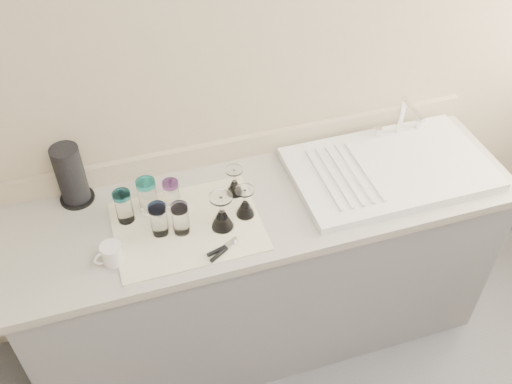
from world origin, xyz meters
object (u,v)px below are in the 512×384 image
object	(u,v)px
can_opener	(223,249)
goblet_front_left	(222,216)
tumbler_cyan	(148,196)
tumbler_purple	(172,195)
tumbler_lavender	(181,219)
white_mug	(111,254)
tumbler_teal	(124,206)
tumbler_blue	(159,219)
paper_towel_roll	(71,175)
goblet_front_right	(245,206)
goblet_back_right	(235,185)
sink_unit	(390,168)

from	to	relation	value
can_opener	goblet_front_left	bearing A→B (deg)	76.02
tumbler_cyan	goblet_front_left	xyz separation A→B (m)	(0.25, -0.17, -0.02)
tumbler_purple	tumbler_lavender	bearing A→B (deg)	-87.63
can_opener	white_mug	distance (m)	0.40
tumbler_teal	can_opener	bearing A→B (deg)	-40.44
tumbler_blue	goblet_front_left	bearing A→B (deg)	-10.34
tumbler_purple	paper_towel_roll	distance (m)	0.39
tumbler_cyan	white_mug	xyz separation A→B (m)	(-0.17, -0.21, -0.04)
goblet_front_left	goblet_front_right	world-z (taller)	goblet_front_left
white_mug	goblet_front_left	bearing A→B (deg)	5.53
tumbler_cyan	paper_towel_roll	world-z (taller)	paper_towel_roll
tumbler_blue	goblet_front_right	world-z (taller)	tumbler_blue
tumbler_lavender	goblet_front_right	distance (m)	0.25
white_mug	paper_towel_roll	size ratio (longest dim) A/B	0.45
can_opener	tumbler_cyan	bearing A→B (deg)	126.92
tumbler_teal	goblet_back_right	distance (m)	0.44
tumbler_teal	goblet_front_left	xyz separation A→B (m)	(0.34, -0.15, -0.02)
sink_unit	can_opener	distance (m)	0.81
goblet_front_left	can_opener	xyz separation A→B (m)	(-0.03, -0.12, -0.04)
tumbler_lavender	sink_unit	bearing A→B (deg)	4.93
goblet_front_left	white_mug	size ratio (longest dim) A/B	1.34
tumbler_teal	tumbler_purple	xyz separation A→B (m)	(0.18, 0.01, -0.01)
tumbler_lavender	goblet_front_left	world-z (taller)	goblet_front_left
tumbler_cyan	goblet_front_right	world-z (taller)	tumbler_cyan
tumbler_cyan	goblet_front_right	xyz separation A→B (m)	(0.35, -0.13, -0.03)
tumbler_teal	tumbler_blue	bearing A→B (deg)	-42.78
tumbler_lavender	tumbler_teal	bearing A→B (deg)	147.10
tumbler_cyan	sink_unit	bearing A→B (deg)	-3.91
tumbler_purple	can_opener	bearing A→B (deg)	-65.63
sink_unit	tumbler_purple	xyz separation A→B (m)	(-0.91, 0.06, 0.05)
white_mug	tumbler_blue	bearing A→B (deg)	23.41
tumbler_lavender	goblet_back_right	size ratio (longest dim) A/B	1.04
paper_towel_roll	tumbler_purple	bearing A→B (deg)	-24.98
goblet_back_right	goblet_front_right	distance (m)	0.13
goblet_back_right	goblet_front_left	bearing A→B (deg)	-120.30
tumbler_teal	white_mug	size ratio (longest dim) A/B	1.18
can_opener	paper_towel_roll	size ratio (longest dim) A/B	0.49
sink_unit	tumbler_purple	size ratio (longest dim) A/B	6.52
goblet_front_right	tumbler_lavender	bearing A→B (deg)	-177.21
sink_unit	tumbler_cyan	distance (m)	1.00
tumbler_lavender	tumbler_blue	bearing A→B (deg)	166.50
sink_unit	paper_towel_roll	bearing A→B (deg)	169.91
can_opener	paper_towel_roll	xyz separation A→B (m)	(-0.48, 0.44, 0.11)
tumbler_cyan	can_opener	xyz separation A→B (m)	(0.22, -0.29, -0.07)
goblet_front_right	paper_towel_roll	bearing A→B (deg)	154.59
tumbler_purple	tumbler_teal	bearing A→B (deg)	-175.42
tumbler_lavender	goblet_front_left	xyz separation A→B (m)	(0.15, -0.02, -0.01)
tumbler_lavender	paper_towel_roll	world-z (taller)	paper_towel_roll
tumbler_cyan	white_mug	size ratio (longest dim) A/B	1.29
tumbler_teal	goblet_front_right	distance (m)	0.46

